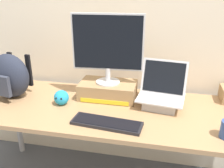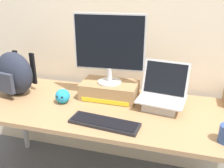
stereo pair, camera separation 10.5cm
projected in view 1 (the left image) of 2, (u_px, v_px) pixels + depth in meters
back_wall at (124, 16)px, 1.96m from camera, size 7.00×0.10×2.60m
desk at (112, 116)px, 1.79m from camera, size 2.06×0.73×0.74m
toner_box_yellow at (108, 90)px, 1.90m from camera, size 0.41×0.25×0.12m
desktop_monitor at (108, 47)px, 1.77m from camera, size 0.51×0.18×0.50m
open_laptop at (161, 98)px, 1.76m from camera, size 0.34×0.29×0.31m
external_keyboard at (107, 123)px, 1.55m from camera, size 0.45×0.18×0.02m
messenger_backpack at (10, 76)px, 1.87m from camera, size 0.35×0.28×0.33m
plush_toy at (61, 98)px, 1.79m from camera, size 0.11×0.11×0.11m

